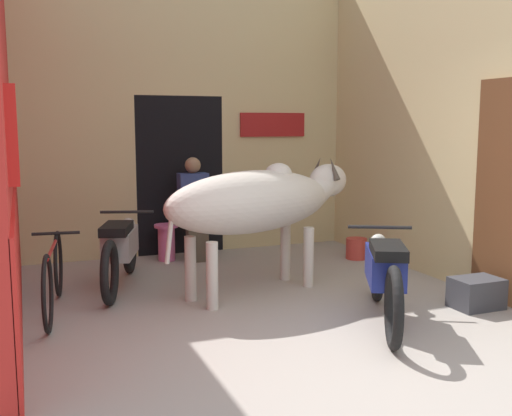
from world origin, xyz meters
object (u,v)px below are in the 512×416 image
motorcycle_near (385,273)px  bicycle (53,276)px  plastic_stool (167,241)px  bucket (356,248)px  crate (476,293)px  motorcycle_far (120,248)px  shopkeeper_seated (194,206)px  cow (259,201)px

motorcycle_near → bicycle: (-2.61, 1.31, -0.09)m
bicycle → plastic_stool: bicycle is taller
plastic_stool → bucket: size_ratio=1.74×
motorcycle_near → bucket: size_ratio=6.60×
crate → bucket: size_ratio=1.69×
plastic_stool → bucket: plastic_stool is taller
motorcycle_near → bicycle: 2.92m
motorcycle_near → motorcycle_far: motorcycle_near is taller
bicycle → crate: bearing=-19.7°
motorcycle_near → crate: 1.05m
bucket → crate: bearing=-91.0°
motorcycle_near → motorcycle_far: size_ratio=0.97×
shopkeeper_seated → plastic_stool: size_ratio=2.82×
cow → shopkeeper_seated: 1.67m
motorcycle_far → shopkeeper_seated: shopkeeper_seated is taller
motorcycle_near → crate: motorcycle_near is taller
shopkeeper_seated → plastic_stool: bearing=166.5°
bicycle → shopkeeper_seated: (1.75, 1.58, 0.34)m
motorcycle_near → bucket: bearing=64.5°
motorcycle_near → crate: (1.01, 0.02, -0.29)m
crate → bicycle: bearing=160.3°
bicycle → crate: size_ratio=3.90×
cow → motorcycle_far: size_ratio=1.32×
bucket → cow: bearing=-151.1°
motorcycle_near → shopkeeper_seated: (-0.85, 2.89, 0.25)m
motorcycle_near → bucket: motorcycle_near is taller
bicycle → shopkeeper_seated: 2.38m
motorcycle_far → plastic_stool: 1.28m
shopkeeper_seated → crate: size_ratio=2.90×
bicycle → plastic_stool: 2.18m
motorcycle_far → bucket: size_ratio=6.79×
bicycle → bucket: size_ratio=6.61×
motorcycle_near → motorcycle_far: 2.72m
motorcycle_far → plastic_stool: motorcycle_far is taller
cow → motorcycle_near: size_ratio=1.36×
cow → plastic_stool: bearing=107.8°
cow → motorcycle_far: bearing=152.2°
motorcycle_far → shopkeeper_seated: 1.46m
plastic_stool → crate: 3.69m
motorcycle_far → bicycle: size_ratio=1.03×
bicycle → shopkeeper_seated: bearing=42.1°
plastic_stool → crate: size_ratio=1.03×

